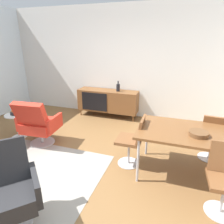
% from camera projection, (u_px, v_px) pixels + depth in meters
% --- Properties ---
extents(ground_plane, '(8.32, 8.32, 0.00)m').
position_uv_depth(ground_plane, '(79.00, 166.00, 3.29)').
color(ground_plane, brown).
extents(wall_back, '(6.80, 0.12, 2.80)m').
position_uv_depth(wall_back, '(123.00, 63.00, 5.11)').
color(wall_back, silver).
rests_on(wall_back, ground_plane).
extents(sideboard, '(1.60, 0.45, 0.72)m').
position_uv_depth(sideboard, '(108.00, 101.00, 5.27)').
color(sideboard, brown).
rests_on(sideboard, ground_plane).
extents(vase_cobalt, '(0.09, 0.09, 0.27)m').
position_uv_depth(vase_cobalt, '(118.00, 87.00, 5.06)').
color(vase_cobalt, black).
rests_on(vase_cobalt, sideboard).
extents(dining_table, '(1.60, 0.90, 0.74)m').
position_uv_depth(dining_table, '(194.00, 135.00, 2.82)').
color(dining_table, brown).
rests_on(dining_table, ground_plane).
extents(wooden_bowl_on_table, '(0.26, 0.26, 0.06)m').
position_uv_depth(wooden_bowl_on_table, '(199.00, 134.00, 2.69)').
color(wooden_bowl_on_table, brown).
rests_on(wooden_bowl_on_table, dining_table).
extents(dining_chair_near_window, '(0.43, 0.41, 0.86)m').
position_uv_depth(dining_chair_near_window, '(133.00, 139.00, 3.17)').
color(dining_chair_near_window, brown).
rests_on(dining_chair_near_window, ground_plane).
extents(dining_chair_back_right, '(0.43, 0.45, 0.86)m').
position_uv_depth(dining_chair_back_right, '(213.00, 136.00, 3.29)').
color(dining_chair_back_right, brown).
rests_on(dining_chair_back_right, ground_plane).
extents(lounge_chair_red, '(0.76, 0.70, 0.95)m').
position_uv_depth(lounge_chair_red, '(38.00, 123.00, 3.80)').
color(lounge_chair_red, red).
rests_on(lounge_chair_red, ground_plane).
extents(armchair_black_shell, '(0.91, 0.91, 0.95)m').
position_uv_depth(armchair_black_shell, '(2.00, 189.00, 2.11)').
color(armchair_black_shell, '#262628').
rests_on(armchair_black_shell, ground_plane).
extents(side_table_round, '(0.44, 0.44, 0.52)m').
position_uv_depth(side_table_round, '(17.00, 123.00, 4.15)').
color(side_table_round, white).
rests_on(side_table_round, ground_plane).
extents(fruit_bowl, '(0.20, 0.20, 0.11)m').
position_uv_depth(fruit_bowl, '(15.00, 113.00, 4.07)').
color(fruit_bowl, '#262628').
rests_on(fruit_bowl, side_table_round).
extents(area_rug, '(2.20, 1.70, 0.01)m').
position_uv_depth(area_rug, '(31.00, 172.00, 3.12)').
color(area_rug, gray).
rests_on(area_rug, ground_plane).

